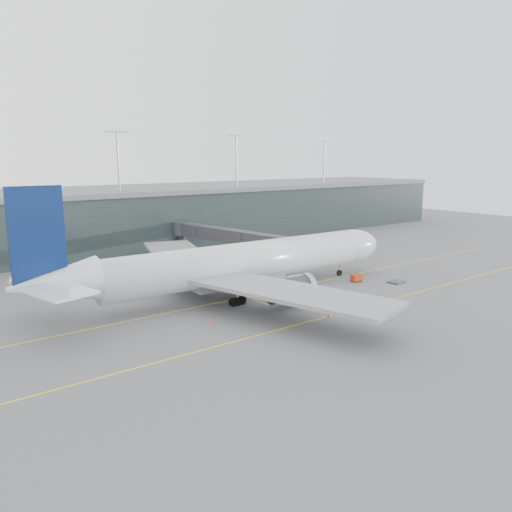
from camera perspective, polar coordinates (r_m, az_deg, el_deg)
ground at (r=85.20m, az=-5.49°, el=-4.64°), size 320.00×320.00×0.00m
taxiline_a at (r=81.96m, az=-3.99°, el=-5.25°), size 160.00×0.25×0.02m
taxiline_b at (r=69.80m, az=3.37°, el=-8.20°), size 160.00×0.25×0.02m
taxiline_lead_main at (r=104.42m, az=-9.00°, el=-1.77°), size 0.25×60.00×0.02m
terminal at (r=135.69m, az=-18.72°, el=4.01°), size 240.00×36.00×29.00m
main_aircraft at (r=84.66m, az=-1.95°, el=-0.85°), size 69.89×65.78×19.63m
jet_bridge at (r=116.63m, az=-3.83°, el=2.48°), size 11.30×48.80×7.45m
gse_cart at (r=96.61m, az=11.40°, el=-2.45°), size 2.15×1.50×1.38m
baggage_dolly at (r=97.59m, az=15.74°, el=-2.87°), size 3.15×2.63×0.29m
uld_a at (r=91.97m, az=-10.89°, el=-3.03°), size 2.05×1.73×1.69m
uld_b at (r=93.68m, az=-11.14°, el=-2.65°), size 2.85×2.62×2.08m
uld_c at (r=94.59m, az=-8.85°, el=-2.53°), size 2.24×1.91×1.83m
cone_nose at (r=103.96m, az=13.91°, el=-1.85°), size 0.39×0.39×0.62m
cone_wing_stbd at (r=74.79m, az=8.32°, el=-6.66°), size 0.49×0.49×0.78m
cone_wing_port at (r=100.97m, az=-3.94°, el=-1.92°), size 0.40×0.40×0.63m
cone_tail at (r=72.12m, az=-5.37°, el=-7.33°), size 0.39×0.39×0.62m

